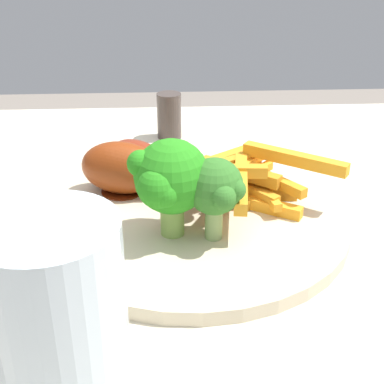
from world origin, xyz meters
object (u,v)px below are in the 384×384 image
at_px(dining_table, 273,360).
at_px(chicken_drumstick_far, 140,166).
at_px(chicken_drumstick_near, 126,169).
at_px(broccoli_floret_middle, 169,179).
at_px(broccoli_floret_front, 215,188).
at_px(carrot_fries_pile, 240,179).
at_px(dinner_plate, 192,218).
at_px(water_glass, 60,334).
at_px(pepper_shaker, 169,116).

xyz_separation_m(dining_table, chicken_drumstick_far, (-0.12, 0.10, 0.16)).
bearing_deg(chicken_drumstick_near, broccoli_floret_middle, -64.05).
height_order(broccoli_floret_front, carrot_fries_pile, broccoli_floret_front).
height_order(broccoli_floret_middle, chicken_drumstick_near, broccoli_floret_middle).
bearing_deg(carrot_fries_pile, chicken_drumstick_far, 161.51).
xyz_separation_m(chicken_drumstick_near, chicken_drumstick_far, (0.01, 0.01, -0.00)).
xyz_separation_m(dinner_plate, water_glass, (-0.08, -0.21, 0.06)).
bearing_deg(dining_table, broccoli_floret_front, -178.53).
xyz_separation_m(dinner_plate, broccoli_floret_middle, (-0.02, -0.04, 0.06)).
distance_m(carrot_fries_pile, water_glass, 0.26).
bearing_deg(water_glass, chicken_drumstick_far, 83.55).
bearing_deg(pepper_shaker, carrot_fries_pile, -72.49).
relative_size(dining_table, broccoli_floret_front, 13.19).
xyz_separation_m(chicken_drumstick_far, water_glass, (-0.03, -0.26, 0.03)).
bearing_deg(carrot_fries_pile, chicken_drumstick_near, 169.13).
bearing_deg(chicken_drumstick_near, carrot_fries_pile, -10.87).
xyz_separation_m(chicken_drumstick_near, pepper_shaker, (0.04, 0.17, -0.01)).
relative_size(broccoli_floret_front, water_glass, 0.56).
height_order(carrot_fries_pile, pepper_shaker, carrot_fries_pile).
relative_size(dinner_plate, chicken_drumstick_near, 2.09).
bearing_deg(chicken_drumstick_near, broccoli_floret_front, -49.32).
bearing_deg(chicken_drumstick_far, chicken_drumstick_near, -140.23).
distance_m(broccoli_floret_middle, water_glass, 0.18).
relative_size(chicken_drumstick_near, water_glass, 1.06).
bearing_deg(chicken_drumstick_far, broccoli_floret_middle, -73.83).
height_order(chicken_drumstick_near, pepper_shaker, chicken_drumstick_near).
xyz_separation_m(dining_table, pepper_shaker, (-0.09, 0.26, 0.15)).
xyz_separation_m(broccoli_floret_middle, chicken_drumstick_near, (-0.04, 0.08, -0.03)).
height_order(dining_table, broccoli_floret_middle, broccoli_floret_middle).
relative_size(broccoli_floret_middle, pepper_shaker, 1.45).
distance_m(chicken_drumstick_near, water_glass, 0.25).
bearing_deg(chicken_drumstick_near, water_glass, -93.84).
bearing_deg(pepper_shaker, dining_table, -70.83).
distance_m(dining_table, dinner_plate, 0.16).
relative_size(dinner_plate, carrot_fries_pile, 1.61).
bearing_deg(chicken_drumstick_far, dinner_plate, -48.82).
bearing_deg(pepper_shaker, dinner_plate, -85.67).
xyz_separation_m(dining_table, carrot_fries_pile, (-0.03, 0.07, 0.16)).
height_order(broccoli_floret_front, broccoli_floret_middle, broccoli_floret_middle).
height_order(dinner_plate, chicken_drumstick_near, chicken_drumstick_near).
bearing_deg(chicken_drumstick_far, broccoli_floret_front, -57.56).
bearing_deg(dining_table, pepper_shaker, 109.17).
height_order(broccoli_floret_front, water_glass, water_glass).
bearing_deg(broccoli_floret_front, dinner_plate, 109.20).
relative_size(water_glass, pepper_shaker, 2.20).
xyz_separation_m(broccoli_floret_front, carrot_fries_pile, (0.03, 0.07, -0.02)).
height_order(broccoli_floret_front, pepper_shaker, broccoli_floret_front).
bearing_deg(broccoli_floret_middle, carrot_fries_pile, 42.80).
bearing_deg(dinner_plate, chicken_drumstick_far, 131.18).
height_order(dinner_plate, broccoli_floret_front, broccoli_floret_front).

